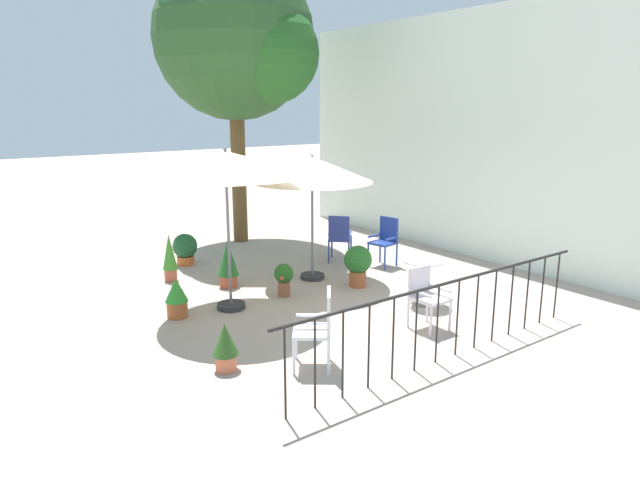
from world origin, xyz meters
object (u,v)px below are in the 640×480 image
potted_plant_1 (358,263)px  patio_chair_1 (426,293)px  potted_plant_2 (185,248)px  shade_tree (237,38)px  potted_plant_5 (177,297)px  potted_plant_3 (284,277)px  patio_umbrella_1 (226,164)px  potted_plant_0 (228,262)px  cafe_table_0 (423,274)px  potted_plant_6 (225,345)px  patio_umbrella_0 (312,170)px  potted_plant_4 (170,257)px  patio_chair_2 (340,235)px  patio_chair_3 (319,324)px  patio_chair_0 (385,238)px

potted_plant_1 → patio_chair_1: bearing=-12.1°
potted_plant_1 → potted_plant_2: (-3.07, -1.88, -0.09)m
shade_tree → patio_chair_1: (6.17, -0.45, -3.99)m
shade_tree → potted_plant_5: (3.70, -3.14, -4.18)m
potted_plant_3 → potted_plant_2: bearing=-168.4°
patio_umbrella_1 → potted_plant_5: (-0.14, -0.82, -1.93)m
patio_umbrella_1 → potted_plant_0: 2.11m
potted_plant_1 → potted_plant_2: bearing=-148.4°
cafe_table_0 → potted_plant_6: (0.26, -3.60, -0.17)m
patio_umbrella_1 → cafe_table_0: 3.50m
cafe_table_0 → potted_plant_1: size_ratio=0.99×
patio_umbrella_0 → potted_plant_1: bearing=24.2°
potted_plant_0 → shade_tree: bearing=147.0°
patio_umbrella_1 → cafe_table_0: (1.61, 2.57, -1.75)m
patio_chair_1 → potted_plant_6: size_ratio=1.47×
potted_plant_0 → potted_plant_2: bearing=-178.6°
patio_chair_1 → potted_plant_5: bearing=-132.5°
potted_plant_0 → potted_plant_6: potted_plant_0 is taller
cafe_table_0 → potted_plant_0: bearing=-141.0°
cafe_table_0 → potted_plant_6: cafe_table_0 is taller
patio_umbrella_1 → potted_plant_6: (1.86, -1.03, -1.92)m
potted_plant_4 → potted_plant_5: bearing=-18.7°
potted_plant_5 → potted_plant_3: bearing=85.7°
potted_plant_4 → potted_plant_6: potted_plant_4 is taller
patio_chair_1 → potted_plant_6: (-0.46, -2.90, -0.19)m
potted_plant_5 → patio_chair_2: bearing=104.2°
patio_umbrella_1 → patio_chair_3: patio_umbrella_1 is taller
potted_plant_3 → potted_plant_6: size_ratio=0.94×
cafe_table_0 → potted_plant_1: potted_plant_1 is taller
cafe_table_0 → potted_plant_4: size_ratio=0.83×
patio_chair_2 → potted_plant_2: 3.08m
patio_chair_2 → potted_plant_1: size_ratio=1.33×
potted_plant_0 → potted_plant_4: 1.14m
cafe_table_0 → potted_plant_6: bearing=-85.9°
shade_tree → potted_plant_1: size_ratio=8.53×
potted_plant_2 → patio_umbrella_1: bearing=-8.7°
potted_plant_3 → potted_plant_5: bearing=-94.3°
patio_umbrella_0 → cafe_table_0: (2.13, 0.64, -1.49)m
patio_chair_3 → potted_plant_0: size_ratio=1.16×
patio_chair_0 → potted_plant_5: bearing=-86.7°
patio_chair_2 → patio_chair_0: bearing=39.3°
shade_tree → patio_umbrella_0: shade_tree is taller
patio_chair_1 → potted_plant_3: patio_chair_1 is taller
cafe_table_0 → shade_tree: bearing=-177.4°
patio_chair_0 → potted_plant_2: 3.96m
shade_tree → patio_chair_1: 7.36m
shade_tree → patio_umbrella_1: (3.84, -2.32, -2.25)m
patio_umbrella_1 → potted_plant_4: 2.62m
potted_plant_2 → potted_plant_6: potted_plant_2 is taller
patio_chair_1 → patio_chair_3: size_ratio=0.91×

